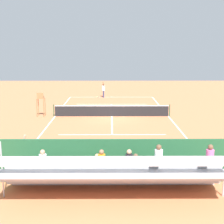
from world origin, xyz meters
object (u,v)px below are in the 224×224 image
(equipment_bag, at_px, (110,173))
(tennis_player, at_px, (103,89))
(bleacher_stand, at_px, (115,173))
(courtside_bench, at_px, (154,164))
(line_judge, at_px, (22,154))
(tennis_racket, at_px, (97,97))
(tennis_ball_near, at_px, (84,99))
(umpire_chair, at_px, (41,102))
(tennis_net, at_px, (112,111))

(equipment_bag, relative_size, tennis_player, 0.47)
(bleacher_stand, bearing_deg, courtside_bench, -132.51)
(line_judge, bearing_deg, tennis_player, -98.05)
(courtside_bench, distance_m, tennis_racket, 24.66)
(tennis_racket, relative_size, tennis_ball_near, 8.83)
(umpire_chair, distance_m, courtside_bench, 15.54)
(tennis_ball_near, xyz_separation_m, line_judge, (1.09, 22.58, 0.98))
(tennis_player, bearing_deg, equipment_bag, 91.91)
(tennis_player, relative_size, line_judge, 1.00)
(equipment_bag, xyz_separation_m, tennis_racket, (1.59, -24.51, -0.16))
(courtside_bench, xyz_separation_m, tennis_racket, (3.69, -24.38, -0.54))
(tennis_net, distance_m, equipment_bag, 13.40)
(tennis_racket, distance_m, line_judge, 24.44)
(bleacher_stand, relative_size, umpire_chair, 4.23)
(tennis_net, distance_m, courtside_bench, 13.42)
(courtside_bench, relative_size, line_judge, 0.93)
(umpire_chair, relative_size, line_judge, 1.11)
(tennis_ball_near, bearing_deg, umpire_chair, 72.64)
(equipment_bag, distance_m, tennis_ball_near, 23.02)
(bleacher_stand, distance_m, courtside_bench, 2.86)
(tennis_racket, bearing_deg, equipment_bag, 93.70)
(equipment_bag, height_order, tennis_racket, equipment_bag)
(bleacher_stand, bearing_deg, tennis_ball_near, -82.44)
(equipment_bag, xyz_separation_m, tennis_ball_near, (3.10, -22.81, -0.15))
(tennis_net, xyz_separation_m, line_judge, (4.33, 13.17, 0.51))
(tennis_racket, xyz_separation_m, line_judge, (2.61, 24.28, 1.00))
(courtside_bench, xyz_separation_m, equipment_bag, (2.10, 0.13, -0.38))
(umpire_chair, xyz_separation_m, tennis_racket, (-4.47, -11.17, -1.30))
(bleacher_stand, height_order, equipment_bag, bleacher_stand)
(bleacher_stand, bearing_deg, umpire_chair, -67.78)
(courtside_bench, xyz_separation_m, tennis_ball_near, (5.20, -22.68, -0.53))
(courtside_bench, relative_size, tennis_ball_near, 27.27)
(tennis_net, bearing_deg, umpire_chair, 0.62)
(tennis_ball_near, height_order, line_judge, line_judge)
(tennis_racket, bearing_deg, umpire_chair, 68.17)
(tennis_net, height_order, bleacher_stand, bleacher_stand)
(tennis_net, distance_m, umpire_chair, 6.25)
(bleacher_stand, xyz_separation_m, tennis_ball_near, (3.29, -24.77, -0.91))
(bleacher_stand, xyz_separation_m, umpire_chair, (6.25, -15.29, 0.37))
(umpire_chair, xyz_separation_m, line_judge, (-1.87, 13.11, -0.30))
(tennis_ball_near, bearing_deg, line_judge, 87.23)
(courtside_bench, height_order, tennis_player, tennis_player)
(courtside_bench, height_order, line_judge, line_judge)
(courtside_bench, distance_m, tennis_player, 24.22)
(tennis_net, height_order, umpire_chair, umpire_chair)
(tennis_racket, bearing_deg, courtside_bench, 98.60)
(courtside_bench, bearing_deg, bleacher_stand, 47.49)
(tennis_net, relative_size, tennis_ball_near, 156.06)
(tennis_net, bearing_deg, bleacher_stand, 90.18)
(tennis_player, distance_m, tennis_racket, 1.31)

